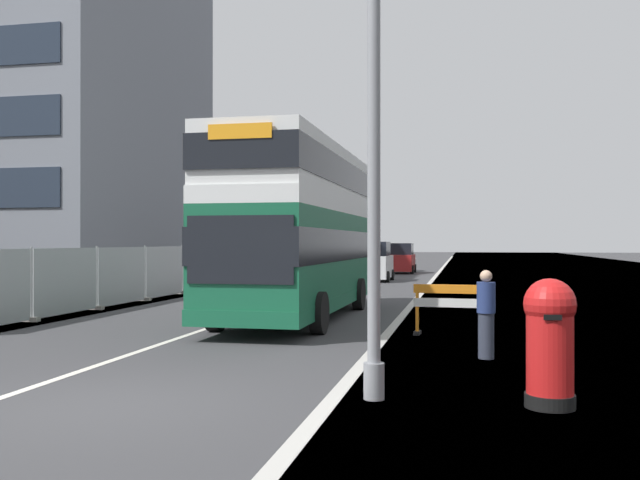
{
  "coord_description": "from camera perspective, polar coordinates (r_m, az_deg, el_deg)",
  "views": [
    {
      "loc": [
        4.62,
        -8.35,
        2.16
      ],
      "look_at": [
        1.45,
        6.84,
        2.2
      ],
      "focal_mm": 38.87,
      "sensor_mm": 36.0,
      "label": 1
    }
  ],
  "objects": [
    {
      "name": "red_pillar_postbox",
      "position": [
        9.57,
        18.39,
        -7.57
      ],
      "size": [
        0.67,
        0.67,
        1.68
      ],
      "color": "black",
      "rests_on": "ground"
    },
    {
      "name": "double_decker_bus",
      "position": [
        19.51,
        -1.77,
        1.01
      ],
      "size": [
        2.9,
        10.31,
        4.8
      ],
      "color": "#145638",
      "rests_on": "ground"
    },
    {
      "name": "lamppost_foreground",
      "position": [
        9.7,
        4.46,
        11.28
      ],
      "size": [
        0.29,
        0.7,
        8.63
      ],
      "color": "gray",
      "rests_on": "ground"
    },
    {
      "name": "car_oncoming_near",
      "position": [
        38.3,
        4.36,
        -1.87
      ],
      "size": [
        2.1,
        3.96,
        2.17
      ],
      "color": "silver",
      "rests_on": "ground"
    },
    {
      "name": "car_receding_mid",
      "position": [
        48.11,
        6.61,
        -1.58
      ],
      "size": [
        2.03,
        3.82,
        2.07
      ],
      "color": "maroon",
      "rests_on": "ground"
    },
    {
      "name": "roadworks_barrier",
      "position": [
        16.25,
        10.6,
        -5.16
      ],
      "size": [
        1.64,
        0.53,
        1.17
      ],
      "color": "orange",
      "rests_on": "ground"
    },
    {
      "name": "pedestrian_at_kerb",
      "position": [
        13.21,
        13.51,
        -5.97
      ],
      "size": [
        0.34,
        0.34,
        1.63
      ],
      "color": "#2D3342",
      "rests_on": "ground"
    },
    {
      "name": "bare_tree_far_verge_near",
      "position": [
        49.31,
        -8.35,
        0.24
      ],
      "size": [
        2.58,
        2.75,
        5.03
      ],
      "color": "#4C3D2D",
      "rests_on": "ground"
    },
    {
      "name": "ground",
      "position": [
        9.65,
        -13.5,
        -13.37
      ],
      "size": [
        140.0,
        280.0,
        0.1
      ],
      "color": "#38383A"
    },
    {
      "name": "bare_tree_far_verge_far",
      "position": [
        60.83,
        -6.85,
        0.21
      ],
      "size": [
        3.25,
        2.06,
        4.72
      ],
      "color": "#4C3D2D",
      "rests_on": "ground"
    },
    {
      "name": "construction_site_fence",
      "position": [
        26.21,
        -14.21,
        -2.75
      ],
      "size": [
        0.44,
        20.6,
        2.03
      ],
      "color": "#A8AAAD",
      "rests_on": "ground"
    },
    {
      "name": "bare_tree_far_verge_mid",
      "position": [
        62.1,
        -7.99,
        -0.22
      ],
      "size": [
        3.06,
        1.99,
        4.18
      ],
      "color": "#4C3D2D",
      "rests_on": "ground"
    },
    {
      "name": "car_receding_far",
      "position": [
        57.63,
        3.14,
        -1.31
      ],
      "size": [
        1.93,
        4.01,
        2.14
      ],
      "color": "silver",
      "rests_on": "ground"
    }
  ]
}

